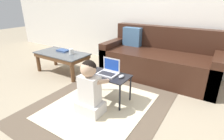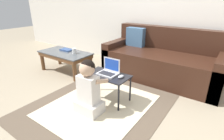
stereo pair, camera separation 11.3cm
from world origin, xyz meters
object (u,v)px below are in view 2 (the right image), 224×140
Objects in this scene: couch at (161,61)px; person_seated at (88,88)px; cup_on_table at (74,51)px; laptop at (109,71)px; coffee_table at (65,55)px; computer_mouse at (121,77)px; book_on_table at (66,50)px; laptop_desk at (108,78)px.

couch is 2.84× the size of person_seated.
laptop is at bearing -20.01° from cup_on_table.
computer_mouse is at bearing -13.48° from coffee_table.
laptop is 0.37× the size of person_seated.
book_on_table is (-0.28, 0.05, -0.04)m from cup_on_table.
coffee_table is 1.71× the size of laptop_desk.
laptop is at bearing -18.10° from book_on_table.
coffee_table is 10.01× the size of computer_mouse.
person_seated is (-0.22, -0.39, -0.07)m from computer_mouse.
person_seated reaches higher than laptop_desk.
cup_on_table is 0.41× the size of book_on_table.
computer_mouse is (0.21, -0.01, -0.02)m from laptop.
laptop_desk is at bearing -104.70° from couch.
coffee_table is at bearing -55.78° from book_on_table.
laptop_desk is at bearing -19.05° from book_on_table.
couch is 7.57× the size of laptop.
computer_mouse is (0.21, 0.01, 0.07)m from laptop_desk.
cup_on_table reaches higher than computer_mouse.
couch is 1.20m from computer_mouse.
couch reaches higher than cup_on_table.
cup_on_table is (0.22, 0.05, 0.12)m from coffee_table.
coffee_table is 1.36m from laptop.
book_on_table is (-1.38, 0.48, 0.07)m from laptop_desk.
person_seated is (-0.01, -0.40, -0.09)m from laptop.
couch is at bearing 28.83° from cup_on_table.
person_seated is 1.62m from book_on_table.
laptop_desk is 1.46m from book_on_table.
person_seated is 1.35m from cup_on_table.
couch is 1.83m from coffee_table.
person_seated is at bearing -101.69° from couch.
coffee_table is 1.50m from person_seated.
couch reaches higher than laptop.
book_on_table is at bearing 161.90° from laptop.
coffee_table is 4.30× the size of book_on_table.
couch is at bearing 26.87° from coffee_table.
cup_on_table is at bearing 162.46° from computer_mouse.
laptop_desk is 0.38m from person_seated.
computer_mouse is (1.52, -0.36, 0.08)m from coffee_table.
book_on_table is (-1.70, -0.73, 0.10)m from couch.
person_seated reaches higher than laptop.
computer_mouse is 0.43× the size of book_on_table.
person_seated is at bearing -30.02° from coffee_table.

